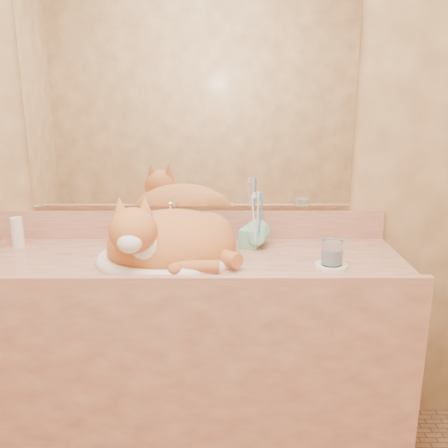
{
  "coord_description": "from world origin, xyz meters",
  "views": [
    {
      "loc": [
        0.13,
        -1.02,
        1.46
      ],
      "look_at": [
        0.13,
        0.7,
        0.99
      ],
      "focal_mm": 40.0,
      "sensor_mm": 36.0,
      "label": 1
    }
  ],
  "objects_px": {
    "cat": "(168,239)",
    "vanity_counter": "(190,361)",
    "sink_basin": "(166,240)",
    "soap_dispenser": "(247,229)",
    "toothbrush_cup": "(257,239)",
    "water_glass": "(332,252)"
  },
  "relations": [
    {
      "from": "cat",
      "to": "vanity_counter",
      "type": "bearing_deg",
      "value": 14.18
    },
    {
      "from": "vanity_counter",
      "to": "sink_basin",
      "type": "distance_m",
      "value": 0.51
    },
    {
      "from": "vanity_counter",
      "to": "soap_dispenser",
      "type": "distance_m",
      "value": 0.57
    },
    {
      "from": "cat",
      "to": "toothbrush_cup",
      "type": "distance_m",
      "value": 0.35
    },
    {
      "from": "sink_basin",
      "to": "water_glass",
      "type": "relative_size",
      "value": 5.68
    },
    {
      "from": "toothbrush_cup",
      "to": "vanity_counter",
      "type": "bearing_deg",
      "value": -161.32
    },
    {
      "from": "cat",
      "to": "soap_dispenser",
      "type": "distance_m",
      "value": 0.32
    },
    {
      "from": "sink_basin",
      "to": "vanity_counter",
      "type": "bearing_deg",
      "value": 25.42
    },
    {
      "from": "vanity_counter",
      "to": "cat",
      "type": "bearing_deg",
      "value": -157.33
    },
    {
      "from": "vanity_counter",
      "to": "soap_dispenser",
      "type": "bearing_deg",
      "value": 26.15
    },
    {
      "from": "water_glass",
      "to": "sink_basin",
      "type": "bearing_deg",
      "value": 173.11
    },
    {
      "from": "vanity_counter",
      "to": "cat",
      "type": "distance_m",
      "value": 0.52
    },
    {
      "from": "sink_basin",
      "to": "soap_dispenser",
      "type": "bearing_deg",
      "value": 34.41
    },
    {
      "from": "soap_dispenser",
      "to": "cat",
      "type": "bearing_deg",
      "value": -133.41
    },
    {
      "from": "toothbrush_cup",
      "to": "water_glass",
      "type": "relative_size",
      "value": 1.18
    },
    {
      "from": "vanity_counter",
      "to": "water_glass",
      "type": "relative_size",
      "value": 18.21
    },
    {
      "from": "cat",
      "to": "water_glass",
      "type": "distance_m",
      "value": 0.58
    },
    {
      "from": "soap_dispenser",
      "to": "toothbrush_cup",
      "type": "distance_m",
      "value": 0.05
    },
    {
      "from": "sink_basin",
      "to": "cat",
      "type": "height_order",
      "value": "cat"
    },
    {
      "from": "toothbrush_cup",
      "to": "cat",
      "type": "bearing_deg",
      "value": -160.47
    },
    {
      "from": "vanity_counter",
      "to": "cat",
      "type": "height_order",
      "value": "cat"
    },
    {
      "from": "cat",
      "to": "soap_dispenser",
      "type": "relative_size",
      "value": 2.9
    }
  ]
}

